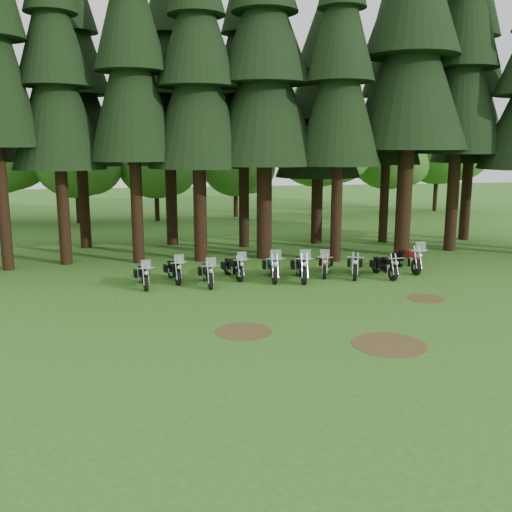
# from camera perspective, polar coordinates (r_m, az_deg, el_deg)

# --- Properties ---
(ground) EXTENTS (120.00, 120.00, 0.00)m
(ground) POSITION_cam_1_polar(r_m,az_deg,el_deg) (20.61, 6.06, -5.25)
(ground) COLOR #2F6520
(ground) RESTS_ON ground
(pine_front_2) EXTENTS (4.32, 4.32, 16.22)m
(pine_front_2) POSITION_cam_1_polar(r_m,az_deg,el_deg) (29.22, -19.61, 18.24)
(pine_front_2) COLOR black
(pine_front_2) RESTS_ON ground
(pine_front_3) EXTENTS (4.32, 4.32, 17.57)m
(pine_front_3) POSITION_cam_1_polar(r_m,az_deg,el_deg) (28.78, -12.48, 20.36)
(pine_front_3) COLOR black
(pine_front_3) RESTS_ON ground
(pine_front_4) EXTENTS (4.95, 4.95, 16.33)m
(pine_front_4) POSITION_cam_1_polar(r_m,az_deg,el_deg) (28.69, -5.90, 19.08)
(pine_front_4) COLOR black
(pine_front_4) RESTS_ON ground
(pine_front_5) EXTENTS (5.81, 5.81, 16.72)m
(pine_front_5) POSITION_cam_1_polar(r_m,az_deg,el_deg) (29.25, 0.87, 19.43)
(pine_front_5) COLOR black
(pine_front_5) RESTS_ON ground
(pine_front_6) EXTENTS (4.15, 4.15, 16.75)m
(pine_front_6) POSITION_cam_1_polar(r_m,az_deg,el_deg) (28.79, 8.47, 19.49)
(pine_front_6) COLOR black
(pine_front_6) RESTS_ON ground
(pine_front_7) EXTENTS (5.98, 5.98, 19.41)m
(pine_front_7) POSITION_cam_1_polar(r_m,az_deg,el_deg) (31.21, 15.41, 21.54)
(pine_front_7) COLOR black
(pine_front_7) RESTS_ON ground
(pine_front_8) EXTENTS (4.79, 4.79, 18.63)m
(pine_front_8) POSITION_cam_1_polar(r_m,az_deg,el_deg) (33.36, 20.01, 19.75)
(pine_front_8) COLOR black
(pine_front_8) RESTS_ON ground
(pine_back_1) EXTENTS (4.52, 4.52, 16.22)m
(pine_back_1) POSITION_cam_1_polar(r_m,az_deg,el_deg) (33.62, -17.55, 17.34)
(pine_back_1) COLOR black
(pine_back_1) RESTS_ON ground
(pine_back_2) EXTENTS (4.85, 4.85, 16.30)m
(pine_back_2) POSITION_cam_1_polar(r_m,az_deg,el_deg) (33.55, -8.82, 17.81)
(pine_back_2) COLOR black
(pine_back_2) RESTS_ON ground
(pine_back_3) EXTENTS (4.35, 4.35, 16.20)m
(pine_back_3) POSITION_cam_1_polar(r_m,az_deg,el_deg) (32.53, -1.26, 18.04)
(pine_back_3) COLOR black
(pine_back_3) RESTS_ON ground
(pine_back_4) EXTENTS (4.94, 4.94, 13.78)m
(pine_back_4) POSITION_cam_1_polar(r_m,az_deg,el_deg) (33.71, 6.32, 15.26)
(pine_back_4) COLOR black
(pine_back_4) RESTS_ON ground
(pine_back_5) EXTENTS (3.94, 3.94, 16.33)m
(pine_back_5) POSITION_cam_1_polar(r_m,az_deg,el_deg) (34.90, 13.22, 17.42)
(pine_back_5) COLOR black
(pine_back_5) RESTS_ON ground
(pine_back_6) EXTENTS (4.59, 4.59, 16.58)m
(pine_back_6) POSITION_cam_1_polar(r_m,az_deg,el_deg) (37.29, 21.05, 16.80)
(pine_back_6) COLOR black
(pine_back_6) RESTS_ON ground
(decid_1) EXTENTS (7.91, 7.69, 9.88)m
(decid_1) POSITION_cam_1_polar(r_m,az_deg,el_deg) (45.76, -24.22, 10.24)
(decid_1) COLOR black
(decid_1) RESTS_ON ground
(decid_2) EXTENTS (6.72, 6.53, 8.40)m
(decid_2) POSITION_cam_1_polar(r_m,az_deg,el_deg) (43.89, -17.25, 9.56)
(decid_2) COLOR black
(decid_2) RESTS_ON ground
(decid_3) EXTENTS (6.12, 5.95, 7.65)m
(decid_3) POSITION_cam_1_polar(r_m,az_deg,el_deg) (44.04, -9.65, 9.32)
(decid_3) COLOR black
(decid_3) RESTS_ON ground
(decid_4) EXTENTS (5.93, 5.76, 7.41)m
(decid_4) POSITION_cam_1_polar(r_m,az_deg,el_deg) (45.84, -1.70, 9.36)
(decid_4) COLOR black
(decid_4) RESTS_ON ground
(decid_5) EXTENTS (8.45, 8.21, 10.56)m
(decid_5) POSITION_cam_1_polar(r_m,az_deg,el_deg) (46.80, 6.72, 11.61)
(decid_5) COLOR black
(decid_5) RESTS_ON ground
(decid_6) EXTENTS (7.06, 6.86, 8.82)m
(decid_6) POSITION_cam_1_polar(r_m,az_deg,el_deg) (50.36, 13.48, 10.17)
(decid_6) COLOR black
(decid_6) RESTS_ON ground
(decid_7) EXTENTS (8.44, 8.20, 10.55)m
(decid_7) POSITION_cam_1_polar(r_m,az_deg,el_deg) (52.27, 18.30, 11.07)
(decid_7) COLOR black
(decid_7) RESTS_ON ground
(dirt_patch_0) EXTENTS (1.80, 1.80, 0.01)m
(dirt_patch_0) POSITION_cam_1_polar(r_m,az_deg,el_deg) (18.07, -1.25, -7.53)
(dirt_patch_0) COLOR #4C3D1E
(dirt_patch_0) RESTS_ON ground
(dirt_patch_1) EXTENTS (1.40, 1.40, 0.01)m
(dirt_patch_1) POSITION_cam_1_polar(r_m,az_deg,el_deg) (22.74, 16.62, -4.08)
(dirt_patch_1) COLOR #4C3D1E
(dirt_patch_1) RESTS_ON ground
(dirt_patch_2) EXTENTS (2.20, 2.20, 0.01)m
(dirt_patch_2) POSITION_cam_1_polar(r_m,az_deg,el_deg) (17.39, 13.17, -8.60)
(dirt_patch_2) COLOR #4C3D1E
(dirt_patch_2) RESTS_ON ground
(motorcycle_0) EXTENTS (0.55, 2.12, 1.33)m
(motorcycle_0) POSITION_cam_1_polar(r_m,az_deg,el_deg) (23.89, -11.22, -2.01)
(motorcycle_0) COLOR black
(motorcycle_0) RESTS_ON ground
(motorcycle_1) EXTENTS (0.63, 2.16, 1.35)m
(motorcycle_1) POSITION_cam_1_polar(r_m,az_deg,el_deg) (24.63, -8.20, -1.49)
(motorcycle_1) COLOR black
(motorcycle_1) RESTS_ON ground
(motorcycle_2) EXTENTS (0.41, 2.20, 1.38)m
(motorcycle_2) POSITION_cam_1_polar(r_m,az_deg,el_deg) (23.81, -4.85, -1.83)
(motorcycle_2) COLOR black
(motorcycle_2) RESTS_ON ground
(motorcycle_3) EXTENTS (0.71, 2.16, 1.36)m
(motorcycle_3) POSITION_cam_1_polar(r_m,az_deg,el_deg) (24.96, -2.27, -1.21)
(motorcycle_3) COLOR black
(motorcycle_3) RESTS_ON ground
(motorcycle_4) EXTENTS (0.57, 2.44, 1.53)m
(motorcycle_4) POSITION_cam_1_polar(r_m,az_deg,el_deg) (24.68, 1.64, -1.21)
(motorcycle_4) COLOR black
(motorcycle_4) RESTS_ON ground
(motorcycle_5) EXTENTS (0.64, 2.48, 1.56)m
(motorcycle_5) POSITION_cam_1_polar(r_m,az_deg,el_deg) (24.71, 4.54, -1.21)
(motorcycle_5) COLOR black
(motorcycle_5) RESTS_ON ground
(motorcycle_6) EXTENTS (1.00, 2.10, 1.35)m
(motorcycle_6) POSITION_cam_1_polar(r_m,az_deg,el_deg) (25.73, 6.96, -0.92)
(motorcycle_6) COLOR black
(motorcycle_6) RESTS_ON ground
(motorcycle_7) EXTENTS (0.92, 2.16, 0.92)m
(motorcycle_7) POSITION_cam_1_polar(r_m,az_deg,el_deg) (25.66, 9.87, -1.00)
(motorcycle_7) COLOR black
(motorcycle_7) RESTS_ON ground
(motorcycle_8) EXTENTS (0.37, 2.16, 0.88)m
(motorcycle_8) POSITION_cam_1_polar(r_m,az_deg,el_deg) (25.84, 12.72, -1.07)
(motorcycle_8) COLOR black
(motorcycle_8) RESTS_ON ground
(motorcycle_9) EXTENTS (0.47, 2.48, 1.57)m
(motorcycle_9) POSITION_cam_1_polar(r_m,az_deg,el_deg) (27.29, 14.93, -0.37)
(motorcycle_9) COLOR black
(motorcycle_9) RESTS_ON ground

